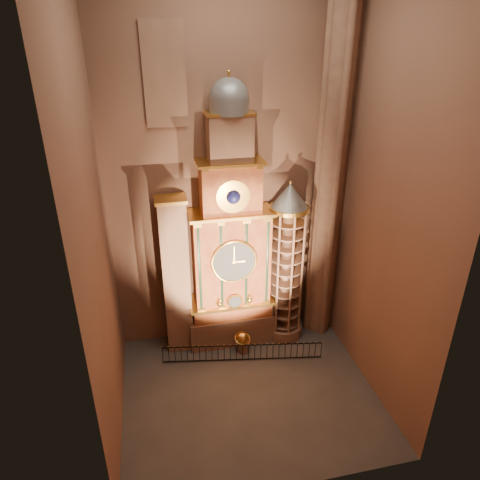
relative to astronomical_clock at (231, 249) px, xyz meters
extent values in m
plane|color=#383330|center=(0.00, -4.96, -6.68)|extent=(14.00, 14.00, 0.00)
plane|color=#8C5F4B|center=(0.00, 1.04, 4.32)|extent=(22.00, 0.00, 22.00)
plane|color=#8C5F4B|center=(-7.00, -4.96, 4.32)|extent=(0.00, 22.00, 22.00)
plane|color=#8C5F4B|center=(7.00, -4.96, 4.32)|extent=(0.00, 22.00, 22.00)
cube|color=#8C634C|center=(0.00, 0.04, -5.68)|extent=(5.60, 2.20, 2.00)
cube|color=maroon|center=(0.00, 0.04, -4.18)|extent=(5.00, 2.00, 1.00)
cube|color=gold|center=(0.00, -0.01, -3.63)|extent=(5.40, 2.30, 0.18)
cube|color=maroon|center=(0.00, 0.04, -0.68)|extent=(4.60, 2.00, 6.00)
cylinder|color=black|center=(-2.05, -0.82, -0.68)|extent=(0.32, 0.32, 5.60)
cylinder|color=black|center=(-0.75, -0.82, -0.68)|extent=(0.32, 0.32, 5.60)
cylinder|color=black|center=(0.75, -0.82, -0.68)|extent=(0.32, 0.32, 5.60)
cylinder|color=black|center=(2.05, -0.82, -0.68)|extent=(0.32, 0.32, 5.60)
cube|color=gold|center=(0.00, -0.01, 2.37)|extent=(5.00, 2.25, 0.18)
cylinder|color=#2D3033|center=(0.00, -0.97, -0.38)|extent=(2.60, 0.12, 2.60)
torus|color=gold|center=(0.00, -1.02, -0.38)|extent=(2.80, 0.16, 2.80)
cylinder|color=gold|center=(0.00, -1.12, -3.08)|extent=(0.90, 0.10, 0.90)
sphere|color=gold|center=(-0.95, -1.07, -3.13)|extent=(0.36, 0.36, 0.36)
sphere|color=gold|center=(0.95, -1.07, -3.13)|extent=(0.36, 0.36, 0.36)
cube|color=maroon|center=(0.00, 0.04, 3.82)|extent=(3.40, 1.80, 3.00)
sphere|color=#0D0F45|center=(0.00, -0.87, 3.62)|extent=(0.80, 0.80, 0.80)
cube|color=gold|center=(0.00, -0.01, 5.37)|extent=(3.80, 2.00, 0.15)
cube|color=#8C634C|center=(0.00, 0.04, 6.62)|extent=(2.40, 1.60, 2.60)
sphere|color=slate|center=(0.00, 0.04, 8.72)|extent=(2.10, 2.10, 2.10)
cylinder|color=gold|center=(0.00, 0.04, 9.62)|extent=(0.14, 0.14, 0.80)
cube|color=#8C634C|center=(-3.40, 0.04, -1.68)|extent=(1.60, 1.40, 10.00)
cube|color=gold|center=(-3.40, -0.38, -3.68)|extent=(1.35, 0.10, 2.10)
cube|color=#432012|center=(-3.40, -0.44, -3.68)|extent=(1.05, 0.04, 1.75)
cube|color=gold|center=(-3.40, -0.38, -1.08)|extent=(1.35, 0.10, 2.10)
cube|color=#432012|center=(-3.40, -0.44, -1.08)|extent=(1.05, 0.04, 1.75)
cube|color=gold|center=(-3.40, -0.38, 1.52)|extent=(1.35, 0.10, 2.10)
cube|color=#432012|center=(-3.40, -0.44, 1.52)|extent=(1.05, 0.04, 1.75)
cube|color=gold|center=(-3.40, 0.04, 3.42)|extent=(1.80, 1.60, 0.20)
cylinder|color=#8C634C|center=(3.50, -0.26, -6.28)|extent=(2.50, 2.50, 0.80)
cylinder|color=#8C634C|center=(3.50, -0.26, -1.78)|extent=(0.70, 0.70, 8.20)
cylinder|color=gold|center=(3.50, -0.26, 2.42)|extent=(2.40, 2.40, 0.25)
cone|color=slate|center=(3.50, -0.26, 3.22)|extent=(2.30, 2.30, 1.50)
sphere|color=gold|center=(3.50, -0.26, 4.02)|extent=(0.20, 0.20, 0.20)
cylinder|color=#8C634C|center=(6.10, 0.04, 4.32)|extent=(1.60, 1.60, 22.00)
cylinder|color=#8C634C|center=(6.90, 0.04, 4.32)|extent=(0.44, 0.44, 22.00)
cylinder|color=#8C634C|center=(5.30, 0.04, 4.32)|extent=(0.44, 0.44, 22.00)
cylinder|color=#8C634C|center=(6.10, 0.84, 4.32)|extent=(0.44, 0.44, 22.00)
cylinder|color=#8C634C|center=(6.10, -0.76, 4.32)|extent=(0.44, 0.44, 22.00)
cube|color=navy|center=(-3.20, 0.98, 9.82)|extent=(2.00, 0.10, 5.00)
cube|color=#8C634C|center=(-3.20, 0.92, 9.82)|extent=(2.20, 0.06, 5.20)
cylinder|color=#8C634C|center=(0.39, -1.56, -6.35)|extent=(0.56, 0.56, 0.65)
sphere|color=gold|center=(0.39, -1.56, -5.61)|extent=(0.84, 0.84, 0.84)
torus|color=gold|center=(0.39, -1.56, -5.61)|extent=(1.33, 1.30, 0.45)
cube|color=black|center=(0.21, -2.38, -5.48)|extent=(9.71, 1.67, 0.05)
cube|color=black|center=(0.21, -2.38, -6.58)|extent=(9.71, 1.67, 0.05)
camera|label=1|loc=(-4.40, -22.78, 11.53)|focal=32.00mm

